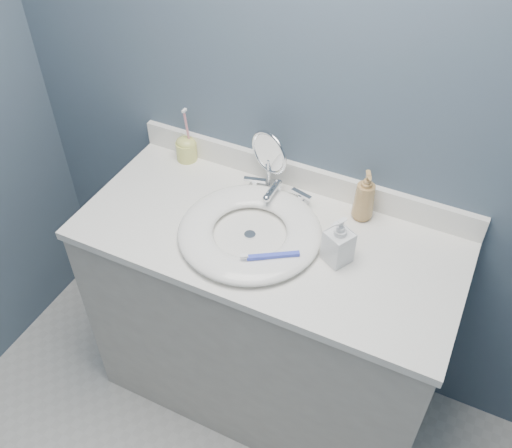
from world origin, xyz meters
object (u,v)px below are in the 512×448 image
Objects in this scene: makeup_mirror at (269,159)px; toothbrush_holder at (186,148)px; soap_bottle_amber at (365,195)px; soap_bottle_clear at (339,240)px.

toothbrush_holder is at bearing -163.60° from makeup_mirror.
soap_bottle_amber is at bearing -1.88° from toothbrush_holder.
soap_bottle_amber is 0.67m from toothbrush_holder.
soap_bottle_clear is at bearing -19.61° from toothbrush_holder.
soap_bottle_amber is at bearing 116.36° from soap_bottle_clear.
toothbrush_holder is (-0.34, 0.03, -0.08)m from makeup_mirror.
makeup_mirror reaches higher than soap_bottle_clear.
soap_bottle_clear is 0.76× the size of toothbrush_holder.
makeup_mirror is 0.33m from soap_bottle_amber.
makeup_mirror is 1.28× the size of soap_bottle_amber.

